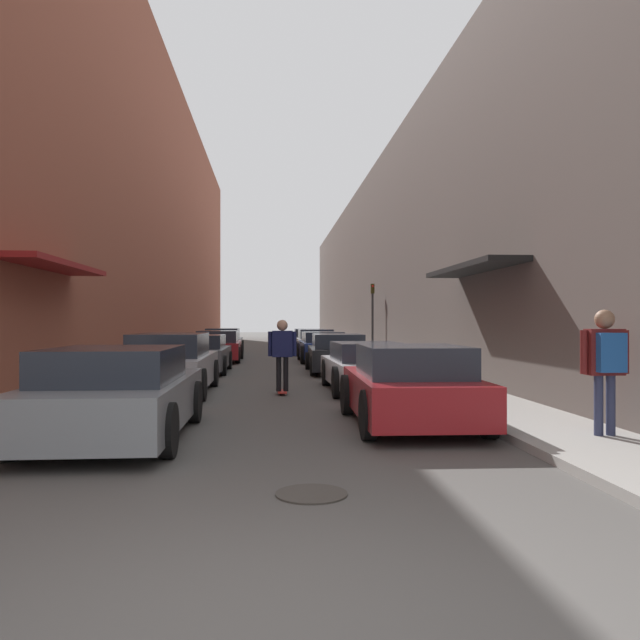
{
  "coord_description": "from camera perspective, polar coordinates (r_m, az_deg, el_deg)",
  "views": [
    {
      "loc": [
        0.04,
        -3.41,
        1.68
      ],
      "look_at": [
        1.14,
        10.55,
        1.7
      ],
      "focal_mm": 35.0,
      "sensor_mm": 36.0,
      "label": 1
    }
  ],
  "objects": [
    {
      "name": "parked_car_left_1",
      "position": [
        14.81,
        -13.45,
        -3.99
      ],
      "size": [
        1.87,
        4.76,
        1.4
      ],
      "color": "#B7B7BC",
      "rests_on": "ground"
    },
    {
      "name": "parked_car_right_0",
      "position": [
        10.14,
        8.27,
        -6.03
      ],
      "size": [
        1.92,
        3.96,
        1.29
      ],
      "color": "maroon",
      "rests_on": "ground"
    },
    {
      "name": "parked_car_right_2",
      "position": [
        20.34,
        1.57,
        -3.12
      ],
      "size": [
        1.91,
        4.17,
        1.26
      ],
      "color": "black",
      "rests_on": "ground"
    },
    {
      "name": "parked_car_right_4",
      "position": [
        30.94,
        -0.43,
        -2.06
      ],
      "size": [
        1.97,
        3.96,
        1.28
      ],
      "color": "#B7B7BC",
      "rests_on": "ground"
    },
    {
      "name": "parked_car_left_2",
      "position": [
        20.72,
        -11.02,
        -3.08
      ],
      "size": [
        1.96,
        4.19,
        1.23
      ],
      "color": "#515459",
      "rests_on": "ground"
    },
    {
      "name": "parked_car_right_3",
      "position": [
        25.71,
        0.19,
        -2.48
      ],
      "size": [
        1.9,
        4.24,
        1.24
      ],
      "color": "navy",
      "rests_on": "ground"
    },
    {
      "name": "curb_strip_right",
      "position": [
        34.18,
        2.48,
        -2.82
      ],
      "size": [
        1.8,
        60.95,
        0.12
      ],
      "color": "gray",
      "rests_on": "ground"
    },
    {
      "name": "pedestrian",
      "position": [
        9.32,
        24.67,
        -3.09
      ],
      "size": [
        0.69,
        0.38,
        1.71
      ],
      "color": "#2D3351",
      "rests_on": "curb_strip_right"
    },
    {
      "name": "building_row_left",
      "position": [
        35.12,
        -16.42,
        9.54
      ],
      "size": [
        4.9,
        60.95,
        15.12
      ],
      "color": "brown",
      "rests_on": "ground"
    },
    {
      "name": "parked_car_left_0",
      "position": [
        9.34,
        -18.09,
        -6.49
      ],
      "size": [
        2.03,
        4.35,
        1.31
      ],
      "color": "gray",
      "rests_on": "ground"
    },
    {
      "name": "parked_car_right_1",
      "position": [
        14.97,
        4.26,
        -4.3
      ],
      "size": [
        1.88,
        4.36,
        1.17
      ],
      "color": "#B7B7BC",
      "rests_on": "ground"
    },
    {
      "name": "parked_car_left_3",
      "position": [
        26.31,
        -9.29,
        -2.4
      ],
      "size": [
        1.94,
        4.5,
        1.29
      ],
      "color": "maroon",
      "rests_on": "ground"
    },
    {
      "name": "building_row_right",
      "position": [
        34.74,
        7.25,
        4.87
      ],
      "size": [
        4.9,
        60.95,
        9.38
      ],
      "color": "#564C47",
      "rests_on": "ground"
    },
    {
      "name": "skateboarder",
      "position": [
        14.32,
        -3.47,
        -2.62
      ],
      "size": [
        0.65,
        0.78,
        1.71
      ],
      "color": "#B2231E",
      "rests_on": "ground"
    },
    {
      "name": "manhole_cover",
      "position": [
        6.24,
        -0.78,
        -15.61
      ],
      "size": [
        0.7,
        0.7,
        0.02
      ],
      "color": "#332D28",
      "rests_on": "ground"
    },
    {
      "name": "traffic_light",
      "position": [
        28.6,
        4.83,
        0.85
      ],
      "size": [
        0.16,
        0.22,
        3.27
      ],
      "color": "#2D2D2D",
      "rests_on": "curb_strip_right"
    },
    {
      "name": "ground",
      "position": [
        27.84,
        -4.6,
        -3.56
      ],
      "size": [
        134.08,
        134.08,
        0.0
      ],
      "primitive_type": "plane",
      "color": "#4C4947"
    },
    {
      "name": "curb_strip_left",
      "position": [
        34.18,
        -11.66,
        -2.82
      ],
      "size": [
        1.8,
        60.95,
        0.12
      ],
      "color": "gray",
      "rests_on": "ground"
    },
    {
      "name": "parked_car_right_5",
      "position": [
        36.43,
        -0.99,
        -1.79
      ],
      "size": [
        2.07,
        4.56,
        1.24
      ],
      "color": "#515459",
      "rests_on": "ground"
    },
    {
      "name": "parked_car_left_4",
      "position": [
        31.42,
        -8.84,
        -2.0
      ],
      "size": [
        1.9,
        4.59,
        1.32
      ],
      "color": "gray",
      "rests_on": "ground"
    }
  ]
}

